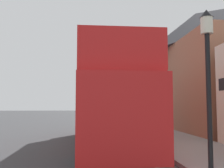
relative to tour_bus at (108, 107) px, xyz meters
name	(u,v)px	position (x,y,z in m)	size (l,w,h in m)	color
ground_plane	(58,126)	(-3.60, 11.24, -1.80)	(144.00, 144.00, 0.00)	#3D3D3F
sidewalk	(144,128)	(3.44, 8.24, -1.73)	(3.31, 108.00, 0.14)	gray
brick_terrace_rear	(197,70)	(8.10, 8.60, 3.02)	(6.00, 16.71, 9.64)	#9E664C
tour_bus	(108,107)	(0.00, 0.00, 0.00)	(2.58, 11.10, 4.05)	red
parked_car_ahead_of_bus	(109,121)	(0.67, 7.60, -1.14)	(1.98, 4.47, 1.41)	navy
lamp_post_nearest	(208,57)	(2.23, -5.67, 1.34)	(0.35, 0.35, 4.30)	black
lamp_post_second	(150,80)	(2.35, 1.37, 1.43)	(0.35, 0.35, 4.45)	black
lamp_post_third	(128,84)	(2.28, 8.40, 1.79)	(0.35, 0.35, 5.04)	black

